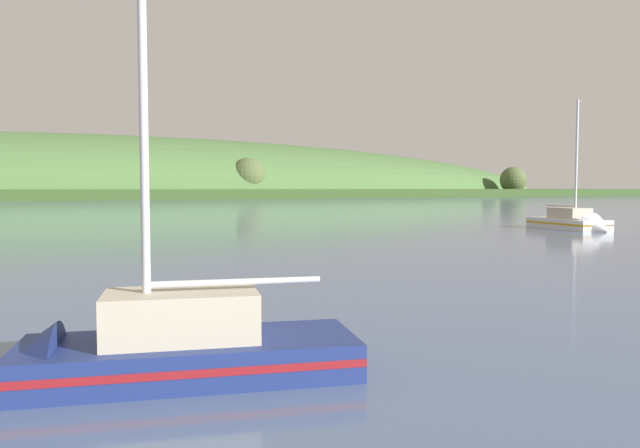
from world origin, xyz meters
The scene contains 3 objects.
far_shoreline_hill centered at (41.51, 275.24, 0.14)m, with size 598.24×123.81×51.64m.
sailboat_midwater_white centered at (34.79, 50.74, 0.31)m, with size 5.45×9.88×13.60m.
sailboat_far_left centered at (-11.81, 25.92, 0.27)m, with size 8.03×4.70×10.97m.
Camera 1 is at (-15.03, 13.69, 3.87)m, focal length 34.28 mm.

